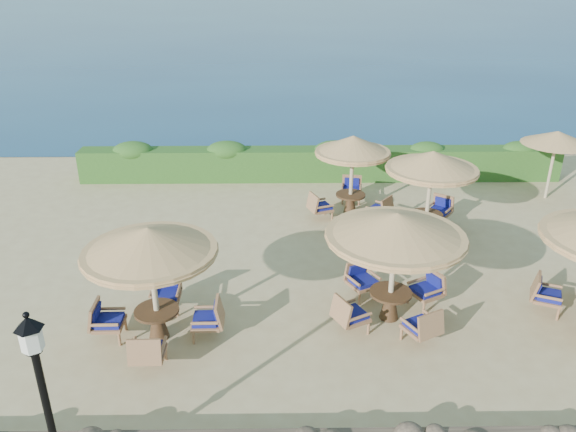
{
  "coord_description": "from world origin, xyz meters",
  "views": [
    {
      "loc": [
        -1.49,
        -12.93,
        7.47
      ],
      "look_at": [
        -1.31,
        0.84,
        1.3
      ],
      "focal_mm": 35.0,
      "sensor_mm": 36.0,
      "label": 1
    }
  ],
  "objects_px": {
    "extra_parasol": "(557,138)",
    "cafe_set_1": "(395,245)",
    "cafe_set_3": "(352,162)",
    "lamp_post": "(50,421)",
    "cafe_set_4": "(431,173)",
    "cafe_set_0": "(151,264)"
  },
  "relations": [
    {
      "from": "extra_parasol",
      "to": "cafe_set_1",
      "type": "xyz_separation_m",
      "value": [
        -6.81,
        -7.27,
        -0.28
      ]
    },
    {
      "from": "cafe_set_0",
      "to": "cafe_set_3",
      "type": "bearing_deg",
      "value": 53.17
    },
    {
      "from": "extra_parasol",
      "to": "cafe_set_3",
      "type": "relative_size",
      "value": 0.88
    },
    {
      "from": "cafe_set_1",
      "to": "cafe_set_4",
      "type": "distance_m",
      "value": 4.72
    },
    {
      "from": "lamp_post",
      "to": "extra_parasol",
      "type": "xyz_separation_m",
      "value": [
        12.6,
        12.0,
        0.62
      ]
    },
    {
      "from": "cafe_set_3",
      "to": "cafe_set_4",
      "type": "xyz_separation_m",
      "value": [
        2.09,
        -1.61,
        0.18
      ]
    },
    {
      "from": "cafe_set_1",
      "to": "cafe_set_4",
      "type": "bearing_deg",
      "value": 66.77
    },
    {
      "from": "cafe_set_1",
      "to": "cafe_set_3",
      "type": "distance_m",
      "value": 5.95
    },
    {
      "from": "cafe_set_4",
      "to": "cafe_set_1",
      "type": "bearing_deg",
      "value": -113.23
    },
    {
      "from": "cafe_set_1",
      "to": "extra_parasol",
      "type": "bearing_deg",
      "value": 46.85
    },
    {
      "from": "cafe_set_0",
      "to": "cafe_set_1",
      "type": "distance_m",
      "value": 5.21
    },
    {
      "from": "cafe_set_0",
      "to": "cafe_set_4",
      "type": "bearing_deg",
      "value": 35.38
    },
    {
      "from": "cafe_set_1",
      "to": "cafe_set_3",
      "type": "bearing_deg",
      "value": 92.16
    },
    {
      "from": "cafe_set_0",
      "to": "cafe_set_4",
      "type": "distance_m",
      "value": 8.63
    },
    {
      "from": "cafe_set_1",
      "to": "cafe_set_3",
      "type": "height_order",
      "value": "same"
    },
    {
      "from": "lamp_post",
      "to": "extra_parasol",
      "type": "relative_size",
      "value": 1.38
    },
    {
      "from": "lamp_post",
      "to": "cafe_set_4",
      "type": "xyz_separation_m",
      "value": [
        7.65,
        9.07,
        0.43
      ]
    },
    {
      "from": "cafe_set_1",
      "to": "cafe_set_0",
      "type": "bearing_deg",
      "value": -172.75
    },
    {
      "from": "lamp_post",
      "to": "extra_parasol",
      "type": "distance_m",
      "value": 17.41
    },
    {
      "from": "cafe_set_0",
      "to": "lamp_post",
      "type": "bearing_deg",
      "value": -98.61
    },
    {
      "from": "extra_parasol",
      "to": "cafe_set_4",
      "type": "height_order",
      "value": "cafe_set_4"
    },
    {
      "from": "cafe_set_4",
      "to": "cafe_set_3",
      "type": "bearing_deg",
      "value": 142.33
    }
  ]
}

